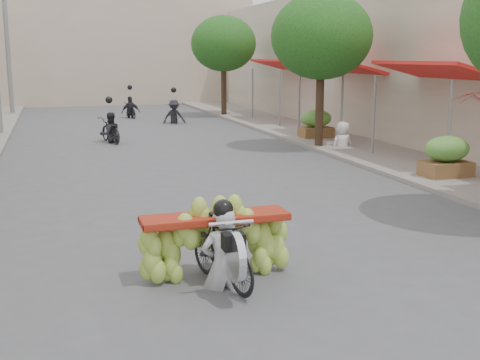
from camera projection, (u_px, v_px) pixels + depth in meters
sidewalk_right at (347, 141)px, 22.23m from camera, size 4.00×60.00×0.12m
far_building at (100, 51)px, 40.99m from camera, size 20.00×6.00×7.00m
utility_pole_back at (7, 39)px, 31.83m from camera, size 0.60×0.24×8.00m
street_tree_mid at (321, 37)px, 20.08m from camera, size 3.40×3.40×5.25m
street_tree_far at (224, 44)px, 31.30m from camera, size 3.40×3.40×5.25m
produce_crate_mid at (447, 153)px, 15.32m from camera, size 1.20×0.88×1.16m
produce_crate_far at (316, 122)px, 22.80m from camera, size 1.20×0.88×1.16m
banana_motorbike at (219, 234)px, 8.38m from camera, size 2.20×1.86×2.09m
pedestrian at (343, 122)px, 20.62m from camera, size 0.86×0.57×1.65m
bg_motorbike_a at (110, 123)px, 22.11m from camera, size 1.00×1.73×1.95m
bg_motorbike_b at (174, 105)px, 28.53m from camera, size 1.06×1.57×1.95m
bg_motorbike_c at (130, 102)px, 31.03m from camera, size 1.04×1.47×1.95m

